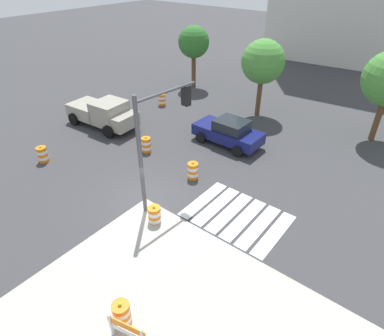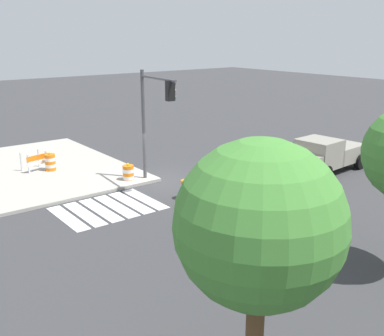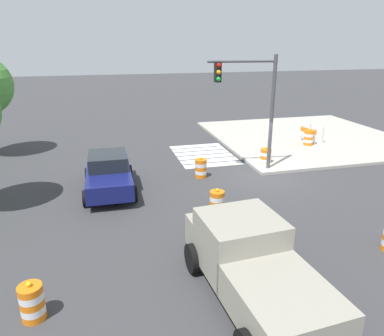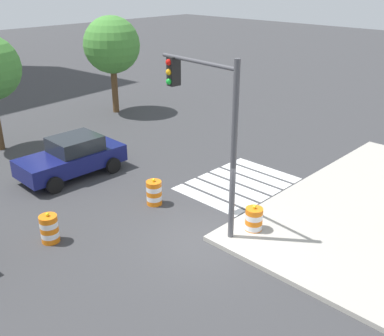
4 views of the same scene
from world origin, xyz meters
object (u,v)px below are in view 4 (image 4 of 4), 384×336
object	(u,v)px
traffic_barrel_median_near	(49,229)
street_tree_streetside_far	(112,45)
traffic_barrel_near_corner	(254,221)
sports_car	(72,157)
traffic_light_pole	(207,113)
traffic_barrel_crosswalk_end	(154,193)

from	to	relation	value
traffic_barrel_median_near	street_tree_streetside_far	size ratio (longest dim) A/B	0.18
traffic_barrel_near_corner	street_tree_streetside_far	xyz separation A→B (m)	(5.40, 14.35, 3.48)
traffic_barrel_median_near	sports_car	bearing A→B (deg)	49.48
traffic_light_pole	street_tree_streetside_far	distance (m)	14.34
traffic_barrel_crosswalk_end	traffic_barrel_near_corner	bearing A→B (deg)	-76.94
sports_car	traffic_barrel_median_near	xyz separation A→B (m)	(-3.30, -3.86, -0.36)
sports_car	traffic_barrel_median_near	size ratio (longest dim) A/B	4.25
traffic_barrel_median_near	traffic_light_pole	bearing A→B (deg)	-35.44
sports_car	traffic_barrel_near_corner	distance (m)	8.27
traffic_barrel_crosswalk_end	traffic_barrel_median_near	world-z (taller)	same
street_tree_streetside_far	traffic_light_pole	bearing A→B (deg)	-115.40
traffic_barrel_crosswalk_end	traffic_light_pole	size ratio (longest dim) A/B	0.19
traffic_barrel_median_near	traffic_light_pole	distance (m)	6.04
sports_car	street_tree_streetside_far	distance (m)	9.80
traffic_barrel_near_corner	traffic_light_pole	xyz separation A→B (m)	(-0.75, 1.39, 3.46)
sports_car	traffic_barrel_crosswalk_end	size ratio (longest dim) A/B	4.25
traffic_barrel_near_corner	traffic_barrel_crosswalk_end	world-z (taller)	same
traffic_barrel_near_corner	traffic_barrel_median_near	xyz separation A→B (m)	(-4.79, 4.27, 0.00)
sports_car	traffic_barrel_crosswalk_end	bearing A→B (deg)	-81.90
traffic_barrel_near_corner	street_tree_streetside_far	bearing A→B (deg)	69.38
traffic_barrel_crosswalk_end	traffic_barrel_median_near	distance (m)	3.94
traffic_barrel_median_near	traffic_barrel_near_corner	bearing A→B (deg)	-41.67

